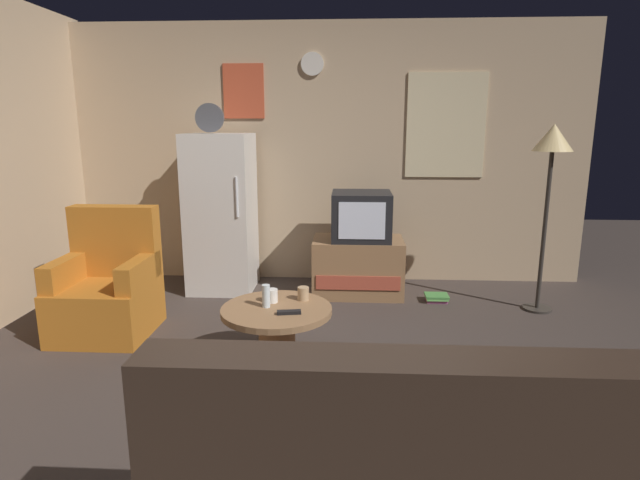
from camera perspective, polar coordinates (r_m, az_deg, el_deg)
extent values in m
plane|color=#3D332D|center=(3.26, -1.63, -16.59)|extent=(12.00, 12.00, 0.00)
cube|color=tan|center=(5.29, 0.51, 9.30)|extent=(5.20, 0.10, 2.55)
cube|color=beige|center=(5.30, 13.68, 12.13)|extent=(0.76, 0.02, 1.00)
cube|color=#C64C2D|center=(5.33, -8.40, 15.89)|extent=(0.40, 0.02, 0.52)
cylinder|color=silver|center=(5.26, -0.85, 18.81)|extent=(0.22, 0.03, 0.22)
cube|color=silver|center=(5.05, -10.80, 2.91)|extent=(0.60, 0.60, 1.50)
cylinder|color=silver|center=(4.68, -9.16, 4.68)|extent=(0.02, 0.02, 0.36)
cylinder|color=#4C4C51|center=(4.92, -12.05, 13.01)|extent=(0.26, 0.04, 0.26)
cube|color=#8E6642|center=(4.92, 4.17, -2.93)|extent=(0.84, 0.52, 0.54)
cube|color=#AD4733|center=(4.69, 4.21, -4.75)|extent=(0.76, 0.01, 0.13)
cube|color=black|center=(4.81, 4.56, 2.67)|extent=(0.54, 0.50, 0.44)
cube|color=silver|center=(4.56, 4.63, 2.12)|extent=(0.41, 0.01, 0.33)
cylinder|color=#332D28|center=(4.95, 22.74, -6.95)|extent=(0.24, 0.24, 0.02)
cylinder|color=#332D28|center=(4.77, 23.45, 0.89)|extent=(0.04, 0.04, 1.40)
cone|color=#F2D18C|center=(4.69, 24.30, 10.25)|extent=(0.32, 0.32, 0.22)
cylinder|color=#8E6642|center=(3.55, -4.69, -13.64)|extent=(0.72, 0.72, 0.04)
cylinder|color=#8E6642|center=(3.47, -4.74, -10.75)|extent=(0.24, 0.24, 0.39)
cylinder|color=#8E6642|center=(3.39, -4.81, -7.74)|extent=(0.72, 0.72, 0.04)
cylinder|color=silver|center=(3.38, -5.95, -6.14)|extent=(0.05, 0.05, 0.15)
cylinder|color=silver|center=(3.47, -5.30, -6.12)|extent=(0.08, 0.08, 0.09)
cylinder|color=tan|center=(3.50, -1.86, -5.91)|extent=(0.08, 0.08, 0.09)
cube|color=black|center=(3.27, -3.43, -7.94)|extent=(0.16, 0.07, 0.02)
cube|color=#B2661E|center=(4.33, -22.46, -7.03)|extent=(0.68, 0.68, 0.40)
cube|color=#B2661E|center=(4.43, -21.56, -0.07)|extent=(0.68, 0.16, 0.56)
cube|color=#B2661E|center=(4.38, -26.11, -3.07)|extent=(0.12, 0.60, 0.20)
cube|color=#B2661E|center=(4.13, -19.30, -3.35)|extent=(0.12, 0.60, 0.20)
cube|color=#38281E|center=(1.72, 10.32, -20.53)|extent=(1.70, 0.20, 0.52)
cube|color=#BC5C97|center=(4.88, 12.68, -6.46)|extent=(0.18, 0.13, 0.03)
cube|color=#6CC05B|center=(4.87, 12.70, -6.19)|extent=(0.20, 0.16, 0.02)
cube|color=#44863F|center=(4.87, 12.71, -5.98)|extent=(0.21, 0.17, 0.02)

